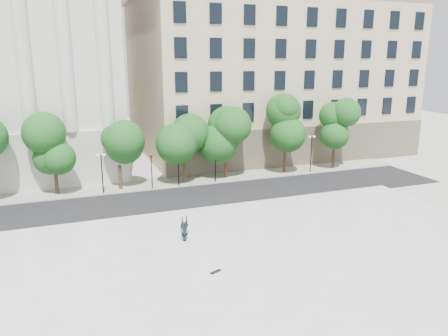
% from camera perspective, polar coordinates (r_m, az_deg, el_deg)
% --- Properties ---
extents(ground, '(160.00, 160.00, 0.00)m').
position_cam_1_polar(ground, '(26.12, 1.48, -16.26)').
color(ground, beige).
rests_on(ground, ground).
extents(plaza, '(44.00, 22.00, 0.45)m').
position_cam_1_polar(plaza, '(28.47, -0.83, -13.01)').
color(plaza, white).
rests_on(plaza, ground).
extents(street, '(60.00, 8.00, 0.02)m').
position_cam_1_polar(street, '(41.92, -7.74, -4.36)').
color(street, black).
rests_on(street, ground).
extents(far_sidewalk, '(60.00, 4.00, 0.12)m').
position_cam_1_polar(far_sidewalk, '(47.53, -9.36, -2.13)').
color(far_sidewalk, '#AFABA1').
rests_on(far_sidewalk, ground).
extents(building_east, '(36.00, 26.15, 23.00)m').
position_cam_1_polar(building_east, '(66.25, 5.16, 12.29)').
color(building_east, '#C4B095').
rests_on(building_east, ground).
extents(traffic_light_west, '(0.62, 1.68, 4.16)m').
position_cam_1_polar(traffic_light_west, '(44.97, -9.51, 1.67)').
color(traffic_light_west, black).
rests_on(traffic_light_west, ground).
extents(traffic_light_east, '(0.72, 1.59, 4.13)m').
position_cam_1_polar(traffic_light_east, '(45.58, -6.02, 1.89)').
color(traffic_light_east, black).
rests_on(traffic_light_east, ground).
extents(person_lying, '(0.80, 1.86, 0.49)m').
position_cam_1_polar(person_lying, '(31.91, -5.15, -9.02)').
color(person_lying, black).
rests_on(person_lying, plaza).
extents(skateboard, '(0.78, 0.49, 0.08)m').
position_cam_1_polar(skateboard, '(27.54, -1.10, -13.38)').
color(skateboard, black).
rests_on(skateboard, plaza).
extents(street_trees, '(47.91, 5.00, 7.94)m').
position_cam_1_polar(street_trees, '(45.70, -11.14, 3.68)').
color(street_trees, '#382619').
rests_on(street_trees, ground).
extents(lamp_posts, '(37.62, 0.28, 4.47)m').
position_cam_1_polar(lamp_posts, '(45.57, -8.46, 1.02)').
color(lamp_posts, black).
rests_on(lamp_posts, ground).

